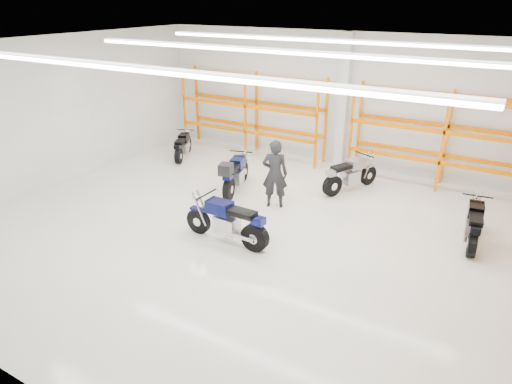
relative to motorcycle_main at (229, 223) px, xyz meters
The scene contains 11 objects.
ground 0.95m from the motorcycle_main, 67.42° to the left, with size 14.00×14.00×0.00m, color silver.
room_shell 2.86m from the motorcycle_main, 68.12° to the left, with size 14.02×12.02×4.51m.
motorcycle_main is the anchor object (origin of this frame).
motorcycle_back_a 6.60m from the motorcycle_main, 138.45° to the left, with size 0.94×1.82×0.95m.
motorcycle_back_b 3.13m from the motorcycle_main, 120.63° to the left, with size 0.98×2.26×1.18m.
motorcycle_back_c 4.73m from the motorcycle_main, 73.27° to the left, with size 1.10×2.05×1.08m.
motorcycle_back_d 5.84m from the motorcycle_main, 30.03° to the left, with size 0.70×2.10×1.03m.
standing_man 2.44m from the motorcycle_main, 91.44° to the left, with size 0.71×0.47×1.96m, color black.
structural_column 6.76m from the motorcycle_main, 87.39° to the left, with size 0.32×0.32×4.50m, color white.
pallet_racking_back_left 7.04m from the motorcycle_main, 116.58° to the left, with size 5.67×0.87×3.00m.
pallet_racking_back_right 7.32m from the motorcycle_main, 59.17° to the left, with size 5.67×0.87×3.00m.
Camera 1 is at (5.15, -8.77, 5.52)m, focal length 32.00 mm.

